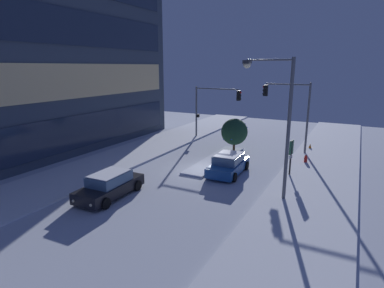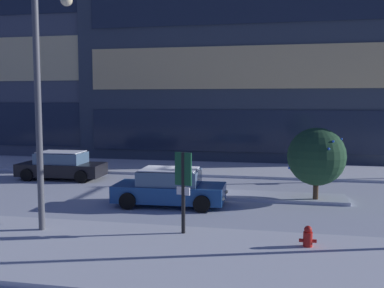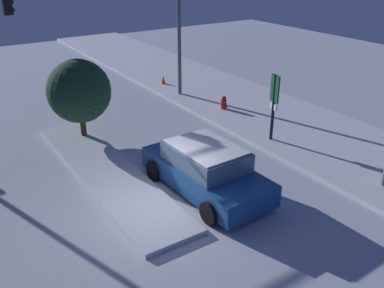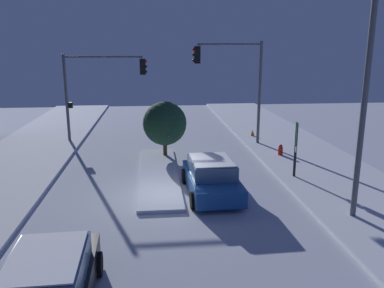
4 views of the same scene
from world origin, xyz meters
TOP-DOWN VIEW (x-y plane):
  - ground at (0.00, 0.00)m, footprint 52.00×52.00m
  - curb_strip_near at (0.00, -7.75)m, footprint 52.00×5.20m
  - curb_strip_far at (0.00, 7.75)m, footprint 52.00×5.20m
  - median_strip at (2.75, 0.34)m, footprint 9.00×1.80m
  - car_near at (0.10, -1.79)m, footprint 4.56×2.24m
  - car_far at (-7.15, 2.99)m, footprint 4.71×2.19m
  - traffic_light_corner_near_right at (8.25, -4.33)m, footprint 0.32×4.22m
  - traffic_light_corner_far_right at (10.16, 3.87)m, footprint 0.32×5.20m
  - street_lamp_arched at (-2.94, -5.72)m, footprint 0.60×2.80m
  - fire_hydrant at (5.29, -6.45)m, footprint 0.48×0.26m
  - parking_info_sign at (1.59, -5.90)m, footprint 0.55×0.20m
  - decorated_tree_median at (5.91, -0.08)m, footprint 2.39×2.39m
  - construction_cone at (10.24, -6.12)m, footprint 0.36×0.36m

SIDE VIEW (x-z plane):
  - ground at x=0.00m, z-range 0.00..0.00m
  - curb_strip_near at x=0.00m, z-range 0.00..0.14m
  - curb_strip_far at x=0.00m, z-range 0.00..0.14m
  - median_strip at x=2.75m, z-range 0.00..0.14m
  - construction_cone at x=10.24m, z-range 0.00..0.55m
  - fire_hydrant at x=5.29m, z-range -0.02..0.72m
  - car_near at x=0.10m, z-range -0.04..1.46m
  - car_far at x=-7.15m, z-range -0.04..1.46m
  - parking_info_sign at x=1.59m, z-range 0.36..3.01m
  - decorated_tree_median at x=5.91m, z-range 0.36..3.48m
  - traffic_light_corner_far_right at x=10.16m, z-range 1.11..6.68m
  - traffic_light_corner_near_right at x=8.25m, z-range 1.23..7.57m
  - street_lamp_arched at x=-2.94m, z-range 1.19..9.35m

